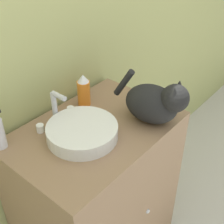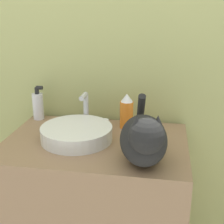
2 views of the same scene
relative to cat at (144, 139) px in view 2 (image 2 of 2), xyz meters
The scene contains 6 objects.
wall_back 0.56m from the cat, 114.32° to the left, with size 6.00×0.05×2.50m.
sink_basin 0.33m from the cat, 150.48° to the left, with size 0.29×0.29×0.06m.
faucet 0.43m from the cat, 132.01° to the left, with size 0.21×0.09×0.16m.
cat is the anchor object (origin of this frame).
soap_bottle 0.65m from the cat, 145.38° to the left, with size 0.05×0.05×0.16m.
spray_bottle 0.34m from the cat, 106.96° to the left, with size 0.06×0.06×0.16m.
Camera 2 is at (0.26, -0.88, 1.45)m, focal length 50.00 mm.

